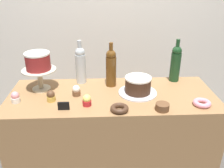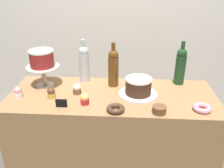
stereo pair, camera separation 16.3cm
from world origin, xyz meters
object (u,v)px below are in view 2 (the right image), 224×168
price_sign_chalkboard (61,103)px  cupcake_strawberry (18,92)px  cupcake_chocolate (51,93)px  donut_pink (202,108)px  donut_chocolate (116,109)px  chocolate_round_cake (138,86)px  cupcake_vanilla (77,89)px  cupcake_lemon (85,99)px  cookie_stack (159,110)px  white_layer_cake (42,58)px  wine_bottle_amber (113,67)px  wine_bottle_green (181,65)px  wine_bottle_clear (84,63)px  cake_stand_pedestal (44,73)px

price_sign_chalkboard → cupcake_strawberry: bearing=161.3°
cupcake_chocolate → donut_pink: (0.96, -0.10, -0.02)m
cupcake_chocolate → donut_chocolate: 0.46m
chocolate_round_cake → donut_chocolate: bearing=-122.3°
donut_chocolate → price_sign_chalkboard: (-0.34, 0.03, 0.01)m
chocolate_round_cake → cupcake_vanilla: size_ratio=2.42×
cupcake_lemon → cookie_stack: bearing=-9.6°
cupcake_chocolate → price_sign_chalkboard: cupcake_chocolate is taller
cupcake_vanilla → cupcake_chocolate: size_ratio=1.00×
white_layer_cake → cupcake_strawberry: bearing=-124.3°
white_layer_cake → chocolate_round_cake: (0.68, -0.09, -0.15)m
wine_bottle_amber → cupcake_lemon: bearing=-119.4°
cupcake_lemon → donut_pink: (0.73, -0.03, -0.02)m
cupcake_lemon → donut_chocolate: 0.21m
cupcake_vanilla → price_sign_chalkboard: cupcake_vanilla is taller
cupcake_vanilla → donut_chocolate: 0.35m
chocolate_round_cake → donut_chocolate: 0.27m
donut_pink → donut_chocolate: 0.53m
wine_bottle_green → cookie_stack: bearing=-113.9°
donut_pink → price_sign_chalkboard: 0.87m
white_layer_cake → cupcake_strawberry: (-0.12, -0.18, -0.18)m
chocolate_round_cake → cookie_stack: (0.12, -0.23, -0.04)m
cupcake_lemon → price_sign_chalkboard: cupcake_lemon is taller
wine_bottle_amber → donut_chocolate: bearing=-84.1°
wine_bottle_clear → wine_bottle_amber: bearing=-16.9°
white_layer_cake → cupcake_vanilla: (0.26, -0.10, -0.18)m
wine_bottle_green → cupcake_strawberry: bearing=-165.2°
white_layer_cake → wine_bottle_green: bearing=6.5°
white_layer_cake → donut_chocolate: bearing=-30.6°
cupcake_lemon → wine_bottle_green: bearing=28.6°
cupcake_strawberry → cookie_stack: size_ratio=0.88×
white_layer_cake → donut_pink: bearing=-14.5°
wine_bottle_amber → wine_bottle_green: (0.49, 0.07, 0.00)m
wine_bottle_clear → cupcake_strawberry: bearing=-143.9°
wine_bottle_amber → cupcake_vanilla: wine_bottle_amber is taller
cake_stand_pedestal → cookie_stack: bearing=-21.9°
wine_bottle_clear → cookie_stack: (0.52, -0.43, -0.12)m
cookie_stack → cupcake_strawberry: bearing=171.4°
wine_bottle_green → cupcake_chocolate: wine_bottle_green is taller
cake_stand_pedestal → wine_bottle_clear: size_ratio=0.72×
cupcake_chocolate → cookie_stack: cupcake_chocolate is taller
cake_stand_pedestal → cupcake_vanilla: bearing=-21.0°
cupcake_lemon → donut_chocolate: (0.20, -0.07, -0.02)m
donut_chocolate → white_layer_cake: bearing=149.4°
cupcake_lemon → cupcake_vanilla: bearing=118.4°
cookie_stack → price_sign_chalkboard: 0.60m
cupcake_lemon → donut_chocolate: size_ratio=0.66×
price_sign_chalkboard → cupcake_lemon: bearing=18.5°
chocolate_round_cake → price_sign_chalkboard: chocolate_round_cake is taller
wine_bottle_amber → cupcake_lemon: size_ratio=4.38×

